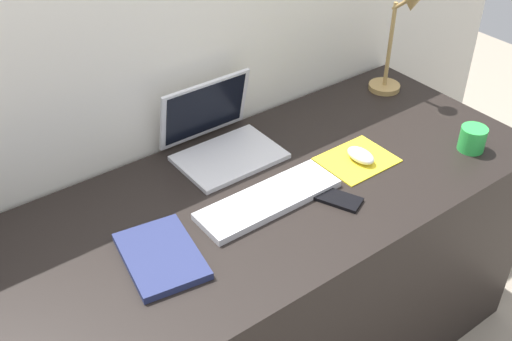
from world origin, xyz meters
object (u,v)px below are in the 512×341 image
(laptop, at_px, (218,136))
(mouse, at_px, (361,155))
(desk_lamp, at_px, (396,47))
(coffee_mug, at_px, (473,139))
(cell_phone, at_px, (338,199))
(keyboard, at_px, (269,200))
(notebook_pad, at_px, (161,256))

(laptop, distance_m, mouse, 0.42)
(desk_lamp, distance_m, coffee_mug, 0.42)
(laptop, xyz_separation_m, cell_phone, (0.12, -0.39, -0.05))
(desk_lamp, bearing_deg, mouse, -147.81)
(mouse, height_order, coffee_mug, coffee_mug)
(keyboard, bearing_deg, cell_phone, -33.84)
(keyboard, relative_size, notebook_pad, 1.71)
(desk_lamp, height_order, coffee_mug, desk_lamp)
(keyboard, bearing_deg, coffee_mug, -14.24)
(mouse, height_order, notebook_pad, mouse)
(notebook_pad, relative_size, coffee_mug, 3.03)
(cell_phone, bearing_deg, desk_lamp, 6.63)
(desk_lamp, height_order, notebook_pad, desk_lamp)
(cell_phone, height_order, coffee_mug, coffee_mug)
(keyboard, height_order, cell_phone, keyboard)
(coffee_mug, bearing_deg, keyboard, 165.76)
(mouse, relative_size, desk_lamp, 0.27)
(notebook_pad, bearing_deg, coffee_mug, 0.74)
(laptop, height_order, keyboard, laptop)
(cell_phone, relative_size, coffee_mug, 1.62)
(notebook_pad, height_order, coffee_mug, coffee_mug)
(notebook_pad, bearing_deg, desk_lamp, 22.46)
(coffee_mug, bearing_deg, cell_phone, 173.04)
(laptop, xyz_separation_m, mouse, (0.30, -0.30, -0.03))
(laptop, height_order, desk_lamp, desk_lamp)
(mouse, distance_m, desk_lamp, 0.48)
(mouse, distance_m, coffee_mug, 0.35)
(laptop, distance_m, keyboard, 0.29)
(mouse, xyz_separation_m, cell_phone, (-0.18, -0.10, -0.02))
(desk_lamp, bearing_deg, cell_phone, -149.11)
(laptop, bearing_deg, keyboard, -96.38)
(keyboard, distance_m, coffee_mug, 0.67)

